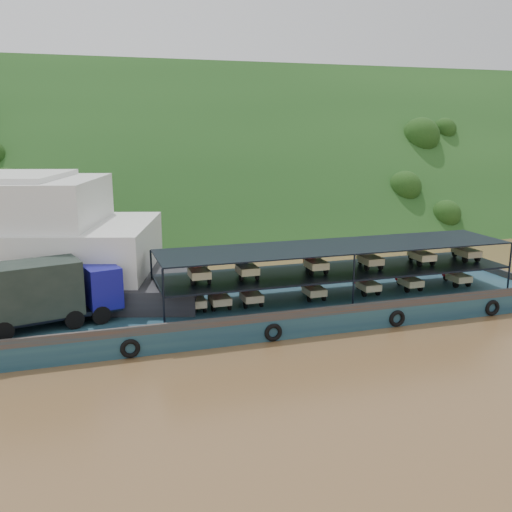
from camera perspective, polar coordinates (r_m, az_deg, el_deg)
name	(u,v)px	position (r m, az deg, el deg)	size (l,w,h in m)	color
ground	(298,310)	(38.39, 4.22, -5.41)	(160.00, 160.00, 0.00)	brown
hillside	(192,224)	(72.15, -6.42, 3.15)	(140.00, 28.00, 28.00)	#143513
cargo_barge	(261,303)	(35.71, 0.54, -4.72)	(35.09, 7.18, 4.89)	#132D43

